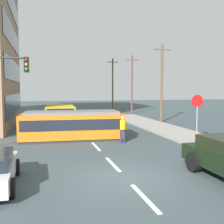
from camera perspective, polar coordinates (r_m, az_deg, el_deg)
name	(u,v)px	position (r m, az deg, el deg)	size (l,w,h in m)	color
ground_plane	(86,136)	(20.45, -5.40, -4.79)	(120.00, 120.00, 0.00)	#3B494D
sidewalk_curb_right	(200,140)	(19.02, 17.37, -5.49)	(3.20, 36.00, 0.14)	gray
lane_stripe_0	(144,198)	(9.14, 6.62, -16.91)	(0.16, 2.40, 0.01)	silver
lane_stripe_1	(113,164)	(12.77, 0.15, -10.56)	(0.16, 2.40, 0.01)	silver
lane_stripe_2	(96,146)	(16.57, -3.28, -7.01)	(0.16, 2.40, 0.01)	silver
lane_stripe_3	(77,127)	(25.06, -7.04, -3.04)	(0.16, 2.40, 0.01)	silver
lane_stripe_4	(71,120)	(30.98, -8.41, -1.57)	(0.16, 2.40, 0.01)	silver
streetcar_tram	(72,125)	(18.90, -8.11, -2.59)	(6.87, 2.85, 1.91)	orange
city_bus	(60,114)	(26.30, -10.58, -0.41)	(2.73, 5.99, 1.84)	gold
pedestrian_crossing	(123,128)	(17.56, 2.24, -3.23)	(0.46, 0.36, 1.67)	#21294A
stop_sign	(197,108)	(17.79, 16.93, 0.72)	(0.76, 0.07, 2.88)	gray
utility_pole_mid	(162,81)	(28.65, 10.08, 6.13)	(1.80, 0.24, 7.87)	brown
utility_pole_far	(132,83)	(38.34, 4.08, 5.83)	(1.80, 0.24, 7.89)	brown
utility_pole_distant	(113,83)	(47.93, 0.13, 5.99)	(1.80, 0.24, 8.51)	brown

